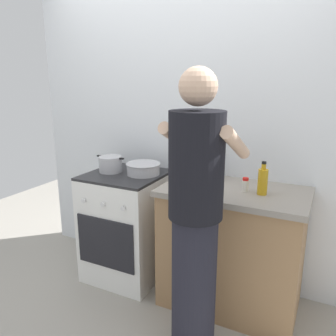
% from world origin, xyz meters
% --- Properties ---
extents(ground, '(6.00, 6.00, 0.00)m').
position_xyz_m(ground, '(0.00, 0.00, 0.00)').
color(ground, gray).
extents(back_wall, '(3.20, 0.10, 2.50)m').
position_xyz_m(back_wall, '(0.20, 0.50, 1.25)').
color(back_wall, silver).
rests_on(back_wall, ground).
extents(countertop, '(1.00, 0.60, 0.90)m').
position_xyz_m(countertop, '(0.55, 0.15, 0.45)').
color(countertop, '#99724C').
rests_on(countertop, ground).
extents(stove_range, '(0.60, 0.62, 0.90)m').
position_xyz_m(stove_range, '(-0.35, 0.15, 0.45)').
color(stove_range, white).
rests_on(stove_range, ground).
extents(pot, '(0.26, 0.19, 0.13)m').
position_xyz_m(pot, '(-0.49, 0.15, 0.96)').
color(pot, '#B2B2B7').
rests_on(pot, stove_range).
extents(mixing_bowl, '(0.28, 0.28, 0.09)m').
position_xyz_m(mixing_bowl, '(-0.21, 0.20, 0.95)').
color(mixing_bowl, '#B7B7BC').
rests_on(mixing_bowl, stove_range).
extents(utensil_crock, '(0.10, 0.10, 0.32)m').
position_xyz_m(utensil_crock, '(0.33, 0.33, 1.00)').
color(utensil_crock, silver).
rests_on(utensil_crock, countertop).
extents(spice_bottle, '(0.04, 0.04, 0.10)m').
position_xyz_m(spice_bottle, '(0.63, 0.13, 0.95)').
color(spice_bottle, silver).
rests_on(spice_bottle, countertop).
extents(oil_bottle, '(0.06, 0.06, 0.22)m').
position_xyz_m(oil_bottle, '(0.74, 0.12, 0.99)').
color(oil_bottle, gold).
rests_on(oil_bottle, countertop).
extents(person, '(0.41, 0.50, 1.70)m').
position_xyz_m(person, '(0.49, -0.42, 0.86)').
color(person, black).
rests_on(person, ground).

